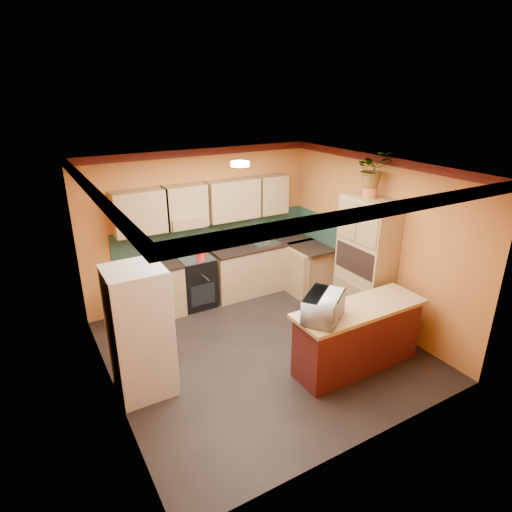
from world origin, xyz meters
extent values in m
plane|color=black|center=(0.00, 0.00, 0.00)|extent=(4.20, 4.20, 0.00)
cube|color=white|center=(0.00, 0.00, 2.70)|extent=(4.20, 4.20, 0.04)
cube|color=#BC6E32|center=(0.00, 2.10, 1.35)|extent=(4.20, 0.04, 2.70)
cube|color=#BC6E32|center=(0.00, -2.10, 1.35)|extent=(4.20, 0.04, 2.70)
cube|color=#BC6E32|center=(-2.10, 0.00, 1.35)|extent=(0.04, 4.20, 2.70)
cube|color=#BC6E32|center=(2.10, 0.00, 1.35)|extent=(0.04, 4.20, 2.70)
cube|color=#1E382B|center=(0.25, 2.09, 1.19)|extent=(3.70, 0.02, 0.53)
cube|color=#1E382B|center=(2.09, 1.40, 1.19)|extent=(0.02, 1.40, 0.53)
cube|color=tan|center=(0.10, 1.93, 1.80)|extent=(3.10, 0.34, 0.70)
cylinder|color=white|center=(0.00, 0.60, 2.66)|extent=(0.26, 0.26, 0.06)
cube|color=tan|center=(0.35, 1.80, 0.44)|extent=(3.65, 0.60, 0.88)
cube|color=black|center=(0.35, 1.80, 0.90)|extent=(3.65, 0.62, 0.04)
cube|color=black|center=(-0.28, 1.80, 0.46)|extent=(0.58, 0.58, 0.91)
cube|color=silver|center=(1.12, 1.80, 0.94)|extent=(0.48, 0.40, 0.03)
cube|color=tan|center=(1.80, 1.21, 0.44)|extent=(0.60, 0.80, 0.88)
cube|color=black|center=(1.80, 1.21, 0.90)|extent=(0.62, 0.80, 0.04)
cube|color=silver|center=(-1.75, -0.02, 0.85)|extent=(0.68, 0.66, 1.70)
cube|color=tan|center=(1.85, -0.10, 1.05)|extent=(0.48, 0.90, 2.10)
cylinder|color=#AB5829|center=(1.85, -0.05, 2.18)|extent=(0.22, 0.22, 0.16)
imported|color=tan|center=(1.85, -0.05, 2.53)|extent=(0.57, 0.52, 0.54)
cube|color=#521315|center=(0.94, -0.99, 0.44)|extent=(1.80, 0.55, 0.88)
cube|color=tan|center=(0.94, -0.99, 0.91)|extent=(1.90, 0.65, 0.05)
imported|color=silver|center=(0.31, -0.99, 1.10)|extent=(0.73, 0.69, 0.34)
camera|label=1|loc=(-2.77, -4.65, 3.64)|focal=30.00mm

